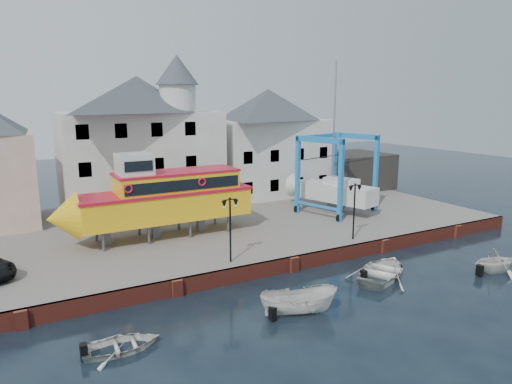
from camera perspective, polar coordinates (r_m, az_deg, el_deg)
ground at (r=30.59m, az=4.70°, el=-9.87°), size 140.00×140.00×0.00m
hardstanding at (r=39.60m, az=-4.05°, el=-4.09°), size 44.00×22.00×1.00m
quay_wall at (r=30.50m, az=4.61°, el=-8.94°), size 44.00×0.47×1.00m
building_white_main at (r=43.68m, az=-14.14°, el=6.20°), size 14.00×8.30×14.00m
building_white_right at (r=49.60m, az=1.49°, el=6.27°), size 12.00×8.00×11.20m
shed_dark at (r=54.16m, az=11.75°, el=2.65°), size 8.00×7.00×4.00m
lamp_post_left at (r=28.44m, az=-3.26°, el=-2.68°), size 1.12×0.32×4.20m
lamp_post_right at (r=33.82m, az=12.23°, el=-0.63°), size 1.12×0.32×4.20m
tour_boat at (r=34.26m, az=-12.52°, el=-0.77°), size 14.69×3.73×6.38m
travel_lift at (r=42.63m, az=9.14°, el=0.71°), size 7.42×9.19×13.46m
motorboat_a at (r=25.07m, az=5.34°, el=-14.92°), size 4.43×2.97×1.60m
motorboat_b at (r=30.71m, az=15.53°, el=-10.19°), size 6.36×5.76×1.08m
motorboat_c at (r=34.26m, az=27.68°, el=-8.83°), size 3.88×3.54×1.75m
motorboat_d at (r=22.66m, az=-16.44°, el=-18.45°), size 3.59×2.62×0.72m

